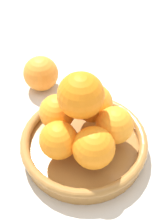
# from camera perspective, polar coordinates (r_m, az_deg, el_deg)

# --- Properties ---
(ground_plane) EXTENTS (4.00, 4.00, 0.00)m
(ground_plane) POSITION_cam_1_polar(r_m,az_deg,el_deg) (0.60, 0.00, -6.95)
(ground_plane) COLOR beige
(fruit_bowl) EXTENTS (0.23, 0.23, 0.04)m
(fruit_bowl) POSITION_cam_1_polar(r_m,az_deg,el_deg) (0.58, 0.00, -5.80)
(fruit_bowl) COLOR #A57238
(fruit_bowl) RESTS_ON ground_plane
(orange_pile) EXTENTS (0.17, 0.17, 0.13)m
(orange_pile) POSITION_cam_1_polar(r_m,az_deg,el_deg) (0.53, 0.07, -1.09)
(orange_pile) COLOR orange
(orange_pile) RESTS_ON fruit_bowl
(stray_orange) EXTENTS (0.08, 0.08, 0.08)m
(stray_orange) POSITION_cam_1_polar(r_m,az_deg,el_deg) (0.70, -7.89, 7.00)
(stray_orange) COLOR orange
(stray_orange) RESTS_ON ground_plane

